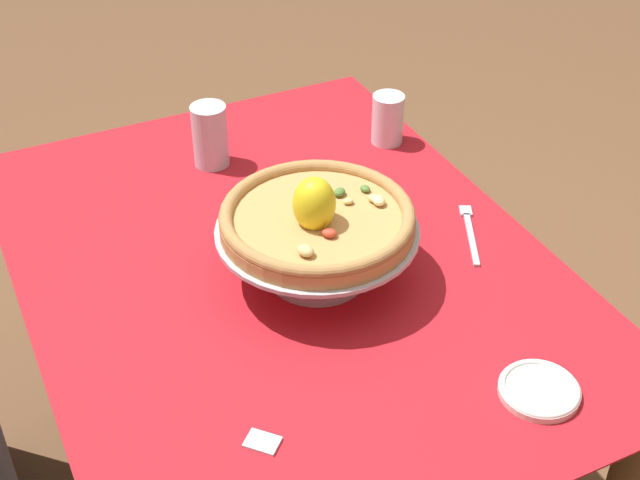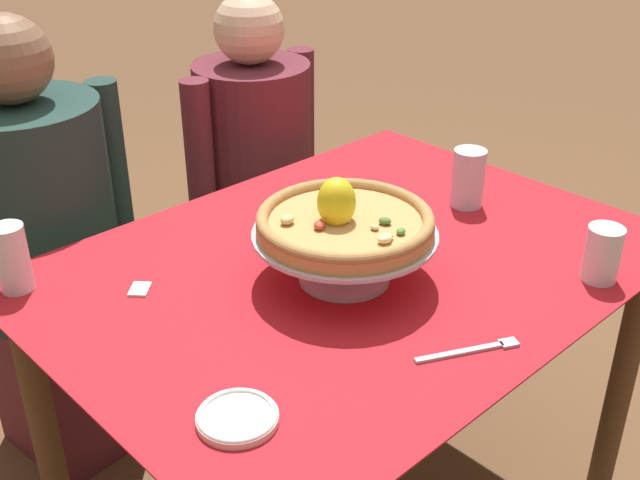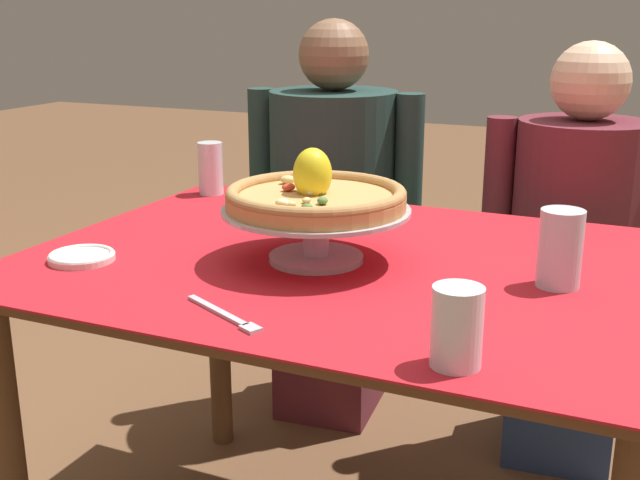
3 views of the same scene
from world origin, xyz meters
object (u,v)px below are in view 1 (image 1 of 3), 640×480
(dinner_fork, at_px, (470,231))
(sugar_packet, at_px, (262,442))
(pizza_stand, at_px, (317,243))
(pizza, at_px, (317,217))
(water_glass_front_right, at_px, (388,122))
(water_glass_side_right, at_px, (211,138))
(side_plate, at_px, (539,390))

(dinner_fork, xyz_separation_m, sugar_packet, (-0.31, 0.57, -0.00))
(pizza_stand, xyz_separation_m, pizza, (-0.00, 0.00, 0.06))
(water_glass_front_right, bearing_deg, pizza_stand, 136.29)
(water_glass_side_right, height_order, dinner_fork, water_glass_side_right)
(pizza_stand, relative_size, water_glass_front_right, 3.19)
(pizza_stand, relative_size, dinner_fork, 2.01)
(side_plate, distance_m, sugar_packet, 0.44)
(water_glass_front_right, relative_size, dinner_fork, 0.63)
(pizza_stand, bearing_deg, pizza, 151.34)
(pizza_stand, bearing_deg, water_glass_front_right, -43.71)
(pizza, distance_m, sugar_packet, 0.42)
(pizza_stand, bearing_deg, water_glass_side_right, 4.75)
(pizza_stand, bearing_deg, side_plate, -156.10)
(water_glass_side_right, relative_size, dinner_fork, 0.77)
(side_plate, bearing_deg, dinner_fork, -19.12)
(pizza_stand, xyz_separation_m, sugar_packet, (-0.32, 0.24, -0.07))
(pizza, relative_size, water_glass_side_right, 2.48)
(water_glass_front_right, bearing_deg, side_plate, 168.06)
(side_plate, bearing_deg, water_glass_front_right, -11.94)
(water_glass_side_right, bearing_deg, water_glass_front_right, -102.09)
(pizza_stand, height_order, sugar_packet, pizza_stand)
(water_glass_side_right, height_order, water_glass_front_right, water_glass_side_right)
(water_glass_front_right, distance_m, sugar_packet, 0.91)
(side_plate, bearing_deg, sugar_packet, 77.30)
(pizza, bearing_deg, water_glass_side_right, 4.65)
(pizza_stand, bearing_deg, dinner_fork, -91.90)
(side_plate, distance_m, dinner_fork, 0.43)
(water_glass_side_right, bearing_deg, sugar_packet, 165.01)
(pizza, distance_m, water_glass_side_right, 0.46)
(water_glass_side_right, bearing_deg, pizza_stand, -175.25)
(pizza_stand, distance_m, sugar_packet, 0.41)
(dinner_fork, bearing_deg, sugar_packet, 118.55)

